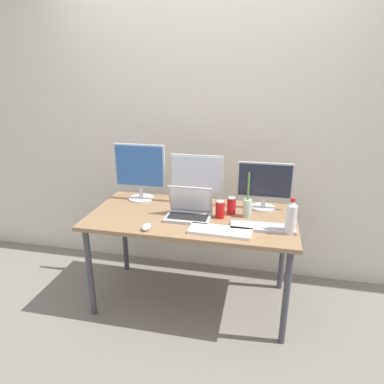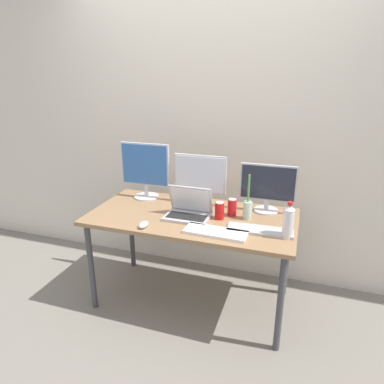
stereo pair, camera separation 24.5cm
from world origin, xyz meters
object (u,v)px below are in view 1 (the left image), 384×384
work_desk (192,223)px  mouse_by_keyboard (146,227)px  soda_can_by_laptop (220,209)px  soda_can_near_keyboard (231,206)px  bamboo_vase (247,207)px  keyboard_main (263,227)px  laptop_silver (189,210)px  monitor_left (140,170)px  keyboard_aux (220,231)px  monitor_right (265,184)px  monitor_center (197,178)px  water_bottle (291,217)px

work_desk → mouse_by_keyboard: bearing=-129.9°
soda_can_by_laptop → mouse_by_keyboard: bearing=-146.9°
soda_can_near_keyboard → bamboo_vase: bearing=-14.8°
work_desk → keyboard_main: size_ratio=3.50×
laptop_silver → keyboard_main: 0.53m
monitor_left → keyboard_aux: 0.90m
bamboo_vase → monitor_right: bearing=59.7°
monitor_right → keyboard_main: (0.01, -0.37, -0.18)m
keyboard_main → keyboard_aux: bearing=-158.9°
monitor_left → mouse_by_keyboard: monitor_left is taller
monitor_left → soda_can_near_keyboard: monitor_left is taller
keyboard_main → soda_can_near_keyboard: (-0.23, 0.21, 0.05)m
monitor_center → bamboo_vase: monitor_center is taller
monitor_center → soda_can_near_keyboard: 0.37m
monitor_right → keyboard_aux: monitor_right is taller
work_desk → monitor_right: size_ratio=3.65×
keyboard_aux → soda_can_by_laptop: 0.25m
monitor_right → water_bottle: monitor_right is taller
monitor_left → monitor_right: 0.99m
laptop_silver → soda_can_near_keyboard: laptop_silver is taller
work_desk → water_bottle: bearing=-12.8°
keyboard_main → mouse_by_keyboard: size_ratio=4.22×
monitor_center → laptop_silver: 0.33m
soda_can_near_keyboard → bamboo_vase: 0.12m
water_bottle → soda_can_near_keyboard: 0.48m
laptop_silver → keyboard_main: (0.53, -0.08, -0.04)m
soda_can_near_keyboard → soda_can_by_laptop: 0.12m
soda_can_by_laptop → bamboo_vase: (0.19, 0.06, 0.01)m
keyboard_aux → laptop_silver: bearing=143.9°
monitor_right → bamboo_vase: (-0.11, -0.19, -0.12)m
mouse_by_keyboard → soda_can_by_laptop: bearing=29.7°
laptop_silver → soda_can_by_laptop: (0.22, 0.04, 0.01)m
work_desk → keyboard_main: keyboard_main is taller
keyboard_main → water_bottle: bearing=-12.9°
monitor_left → bamboo_vase: size_ratio=1.39×
work_desk → laptop_silver: bearing=-108.2°
monitor_center → mouse_by_keyboard: size_ratio=4.09×
laptop_silver → water_bottle: size_ratio=1.31×
monitor_right → water_bottle: (0.18, -0.40, -0.08)m
monitor_center → laptop_silver: bearing=-88.9°
monitor_center → soda_can_by_laptop: bearing=-48.4°
work_desk → keyboard_aux: size_ratio=3.66×
work_desk → monitor_right: monitor_right is taller
work_desk → keyboard_aux: 0.35m
keyboard_main → laptop_silver: bearing=168.5°
monitor_right → soda_can_near_keyboard: size_ratio=3.27×
keyboard_aux → bamboo_vase: (0.15, 0.30, 0.07)m
keyboard_aux → soda_can_by_laptop: soda_can_by_laptop is taller
monitor_center → monitor_right: (0.52, -0.00, -0.02)m
monitor_left → bamboo_vase: 0.91m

